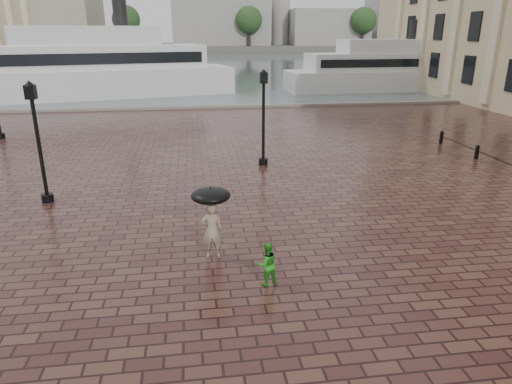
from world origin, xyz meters
TOP-DOWN VIEW (x-y plane):
  - ground at (0.00, 0.00)m, footprint 300.00×300.00m
  - harbour_water at (0.00, 92.00)m, footprint 240.00×240.00m
  - quay_edge at (0.00, 32.00)m, footprint 80.00×0.60m
  - far_shore at (0.00, 160.00)m, footprint 300.00×60.00m
  - distant_skyline at (48.14, 150.00)m, footprint 102.50×22.00m
  - far_trees at (0.00, 138.00)m, footprint 188.00×8.00m
  - street_lamps at (-5.00, 15.33)m, footprint 15.44×12.44m
  - adult_pedestrian at (0.04, 4.53)m, footprint 0.63×0.43m
  - child_pedestrian at (1.34, 2.83)m, footprint 0.66×0.57m
  - ferry_near at (-10.09, 40.95)m, footprint 28.69×13.25m
  - ferry_far at (21.34, 42.11)m, footprint 22.76×6.46m
  - umbrella at (0.04, 4.53)m, footprint 1.10×1.10m

SIDE VIEW (x-z plane):
  - ground at x=0.00m, z-range 0.00..0.00m
  - harbour_water at x=0.00m, z-range 0.00..0.00m
  - quay_edge at x=0.00m, z-range -0.15..0.15m
  - child_pedestrian at x=1.34m, z-range 0.00..1.17m
  - adult_pedestrian at x=0.04m, z-range 0.00..1.67m
  - far_shore at x=0.00m, z-range 0.00..2.00m
  - umbrella at x=0.04m, z-range 1.32..2.46m
  - ferry_far at x=21.34m, z-range -1.47..5.92m
  - street_lamps at x=-5.00m, z-range 0.13..4.53m
  - ferry_near at x=-10.09m, z-range -1.83..7.32m
  - far_trees at x=0.00m, z-range 2.67..16.17m
  - distant_skyline at x=48.14m, z-range -7.05..25.95m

